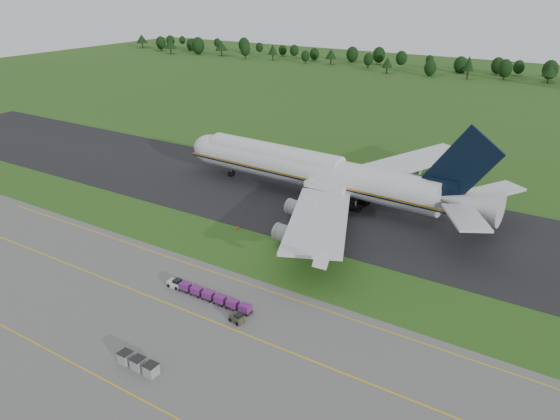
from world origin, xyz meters
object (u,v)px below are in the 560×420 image
Objects in this scene: utility_cart at (237,318)px; uld_row at (138,363)px; baggage_train at (207,294)px; edge_markers at (263,235)px; aircraft at (317,171)px.

utility_cart is 0.37× the size of uld_row.
utility_cart is at bearing 73.43° from uld_row.
edge_markers is (-5.42, 24.47, -0.59)m from baggage_train.
edge_markers is at bearing 116.39° from utility_cart.
aircraft is 68.75m from uld_row.
baggage_train is 7.13× the size of utility_cart.
edge_markers is (-13.45, 27.11, -0.37)m from utility_cart.
baggage_train is at bearing 161.79° from utility_cart.
utility_cart is 30.27m from edge_markers.
baggage_train is 2.61× the size of uld_row.
edge_markers is at bearing 102.48° from baggage_train.
uld_row reaches higher than utility_cart.
uld_row is at bearing -81.68° from aircraft.
utility_cart is (8.04, -2.64, -0.22)m from baggage_train.
aircraft reaches higher than edge_markers.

